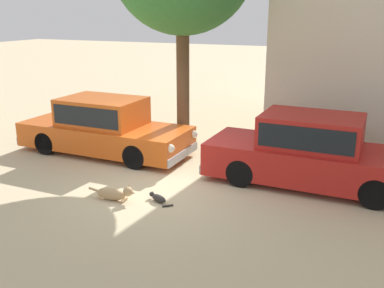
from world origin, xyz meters
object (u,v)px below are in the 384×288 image
parked_sedan_nearest (104,126)px  parked_sedan_second (311,151)px  stray_cat (158,198)px  stray_dog_spotted (115,193)px

parked_sedan_nearest → parked_sedan_second: 5.42m
parked_sedan_nearest → parked_sedan_second: bearing=-0.5°
parked_sedan_nearest → stray_cat: size_ratio=7.63×
parked_sedan_nearest → stray_dog_spotted: (1.97, -2.55, -0.58)m
parked_sedan_nearest → stray_cat: 3.66m
parked_sedan_second → parked_sedan_nearest: bearing=179.9°
parked_sedan_nearest → stray_cat: (2.80, -2.26, -0.66)m
stray_dog_spotted → stray_cat: bearing=15.4°
stray_cat → parked_sedan_second: bearing=-116.9°
stray_cat → parked_sedan_nearest: bearing=-15.4°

